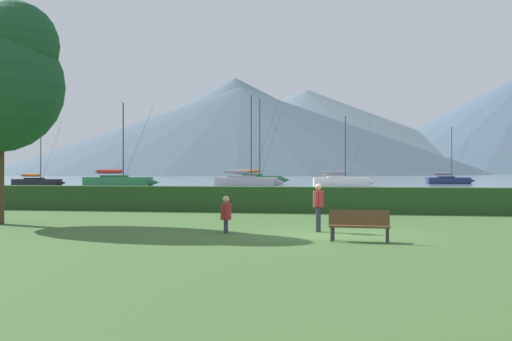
{
  "coord_description": "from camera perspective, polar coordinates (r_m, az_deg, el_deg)",
  "views": [
    {
      "loc": [
        1.6,
        -21.94,
        2.14
      ],
      "look_at": [
        -10.66,
        42.8,
        2.02
      ],
      "focal_mm": 47.03,
      "sensor_mm": 36.0,
      "label": 1
    }
  ],
  "objects": [
    {
      "name": "distant_hill_central_peak",
      "position": [
        316.53,
        -1.28,
        3.43
      ],
      "size": [
        226.95,
        226.95,
        41.07
      ],
      "primitive_type": "cone",
      "color": "#425666",
      "rests_on": "ground_plane"
    },
    {
      "name": "sailboat_slip_6",
      "position": [
        81.84,
        -0.76,
        -0.9
      ],
      "size": [
        8.59,
        2.67,
        11.21
      ],
      "rotation": [
        0.0,
        0.0,
        -0.02
      ],
      "color": "#9E9EA3",
      "rests_on": "harbor_water"
    },
    {
      "name": "distant_hill_east_ridge",
      "position": [
        383.18,
        4.36,
        3.33
      ],
      "size": [
        240.48,
        240.48,
        47.49
      ],
      "primitive_type": "cone",
      "color": "slate",
      "rests_on": "ground_plane"
    },
    {
      "name": "harbor_water",
      "position": [
        158.96,
        10.15,
        -0.67
      ],
      "size": [
        320.0,
        246.0,
        0.0
      ],
      "primitive_type": "cube",
      "color": "#8499A8",
      "rests_on": "ground_plane"
    },
    {
      "name": "park_bench_near_path",
      "position": [
        19.98,
        8.78,
        -4.5
      ],
      "size": [
        1.81,
        0.61,
        0.95
      ],
      "rotation": [
        0.0,
        0.0,
        -0.08
      ],
      "color": "brown",
      "rests_on": "ground_plane"
    },
    {
      "name": "hedge_line",
      "position": [
        33.01,
        7.94,
        -2.51
      ],
      "size": [
        80.0,
        1.2,
        1.27
      ],
      "primitive_type": "cube",
      "color": "#284C23",
      "rests_on": "ground_plane"
    },
    {
      "name": "person_standing_walker",
      "position": [
        22.97,
        5.31,
        -2.8
      ],
      "size": [
        0.36,
        0.57,
        1.65
      ],
      "rotation": [
        0.0,
        0.0,
        -0.1
      ],
      "color": "#2D3347",
      "rests_on": "ground_plane"
    },
    {
      "name": "sailboat_slip_11",
      "position": [
        80.73,
        -11.59,
        -0.9
      ],
      "size": [
        9.01,
        2.91,
        10.0
      ],
      "rotation": [
        0.0,
        0.0,
        0.03
      ],
      "color": "#236B38",
      "rests_on": "harbor_water"
    },
    {
      "name": "sailboat_slip_12",
      "position": [
        84.71,
        7.28,
        -0.91
      ],
      "size": [
        8.02,
        3.37,
        8.83
      ],
      "rotation": [
        0.0,
        0.0,
        0.16
      ],
      "color": "white",
      "rests_on": "harbor_water"
    },
    {
      "name": "sailboat_slip_0",
      "position": [
        101.05,
        16.07,
        -0.79
      ],
      "size": [
        7.15,
        3.02,
        8.29
      ],
      "rotation": [
        0.0,
        0.0,
        0.16
      ],
      "color": "navy",
      "rests_on": "harbor_water"
    },
    {
      "name": "park_tree",
      "position": [
        28.14,
        -20.91,
        7.4
      ],
      "size": [
        5.22,
        5.22,
        8.66
      ],
      "color": "#4C3823",
      "rests_on": "ground_plane"
    },
    {
      "name": "distant_hill_west_ridge",
      "position": [
        442.38,
        -1.75,
        3.86
      ],
      "size": [
        238.83,
        238.83,
        62.39
      ],
      "primitive_type": "cone",
      "color": "#4C6070",
      "rests_on": "ground_plane"
    },
    {
      "name": "ground_plane",
      "position": [
        22.1,
        6.56,
        -5.45
      ],
      "size": [
        1000.0,
        1000.0,
        0.0
      ],
      "primitive_type": "plane",
      "color": "#3D602D"
    },
    {
      "name": "person_seated_viewer",
      "position": [
        22.45,
        -2.58,
        -3.61
      ],
      "size": [
        0.36,
        0.55,
        1.25
      ],
      "rotation": [
        0.0,
        0.0,
        0.26
      ],
      "color": "#2D3347",
      "rests_on": "ground_plane"
    },
    {
      "name": "sailboat_slip_9",
      "position": [
        88.25,
        -18.08,
        -0.93
      ],
      "size": [
        6.81,
        2.42,
        8.35
      ],
      "rotation": [
        0.0,
        0.0,
        0.07
      ],
      "color": "black",
      "rests_on": "harbor_water"
    },
    {
      "name": "sailboat_slip_3",
      "position": [
        97.5,
        0.0,
        -0.72
      ],
      "size": [
        8.99,
        3.22,
        12.45
      ],
      "rotation": [
        0.0,
        0.0,
        0.08
      ],
      "color": "#236B38",
      "rests_on": "harbor_water"
    }
  ]
}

